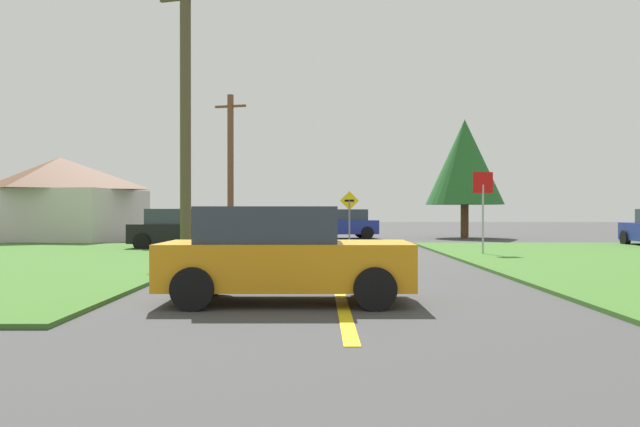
{
  "coord_description": "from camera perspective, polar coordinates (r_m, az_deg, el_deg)",
  "views": [
    {
      "loc": [
        -0.37,
        -21.87,
        1.55
      ],
      "look_at": [
        -0.3,
        4.13,
        1.43
      ],
      "focal_mm": 34.05,
      "sensor_mm": 36.0,
      "label": 1
    }
  ],
  "objects": [
    {
      "name": "ground_plane",
      "position": [
        21.93,
        0.8,
        -3.78
      ],
      "size": [
        120.0,
        120.0,
        0.0
      ],
      "primitive_type": "plane",
      "color": "#3E3E3E"
    },
    {
      "name": "direction_sign",
      "position": [
        28.64,
        2.61,
        0.25
      ],
      "size": [
        0.91,
        0.08,
        2.47
      ],
      "color": "slate",
      "rests_on": "ground"
    },
    {
      "name": "car_behind_on_main_road",
      "position": [
        10.29,
        -3.76,
        -3.9
      ],
      "size": [
        4.17,
        1.95,
        1.62
      ],
      "rotation": [
        0.0,
        0.0,
        0.0
      ],
      "color": "orange",
      "rests_on": "ground"
    },
    {
      "name": "stop_sign",
      "position": [
        21.53,
        14.9,
        1.49
      ],
      "size": [
        0.72,
        0.18,
        2.88
      ],
      "rotation": [
        0.0,
        0.0,
        3.34
      ],
      "color": "#9EA0A8",
      "rests_on": "ground"
    },
    {
      "name": "oak_tree_left",
      "position": [
        35.17,
        13.28,
        4.72
      ],
      "size": [
        4.36,
        4.36,
        6.69
      ],
      "color": "brown",
      "rests_on": "ground"
    },
    {
      "name": "lane_stripe_center",
      "position": [
        13.96,
        1.36,
        -6.09
      ],
      "size": [
        0.2,
        14.0,
        0.01
      ],
      "primitive_type": "cube",
      "color": "yellow",
      "rests_on": "ground"
    },
    {
      "name": "car_approaching_junction",
      "position": [
        33.7,
        1.76,
        -0.99
      ],
      "size": [
        4.4,
        2.52,
        1.62
      ],
      "rotation": [
        0.0,
        0.0,
        3.29
      ],
      "color": "navy",
      "rests_on": "ground"
    },
    {
      "name": "utility_pole_near",
      "position": [
        20.47,
        -12.69,
        9.1
      ],
      "size": [
        1.77,
        0.6,
        9.21
      ],
      "color": "#4E452C",
      "rests_on": "ground"
    },
    {
      "name": "parked_car_near_building",
      "position": [
        24.61,
        -12.89,
        -1.47
      ],
      "size": [
        4.27,
        2.39,
        1.62
      ],
      "rotation": [
        0.0,
        0.0,
        -0.12
      ],
      "color": "black",
      "rests_on": "ground"
    },
    {
      "name": "barn",
      "position": [
        33.46,
        -23.41,
        1.24
      ],
      "size": [
        8.01,
        6.84,
        4.26
      ],
      "color": "beige",
      "rests_on": "ground"
    },
    {
      "name": "utility_pole_mid",
      "position": [
        33.81,
        -8.57,
        4.52
      ],
      "size": [
        1.77,
        0.57,
        7.92
      ],
      "color": "brown",
      "rests_on": "ground"
    }
  ]
}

